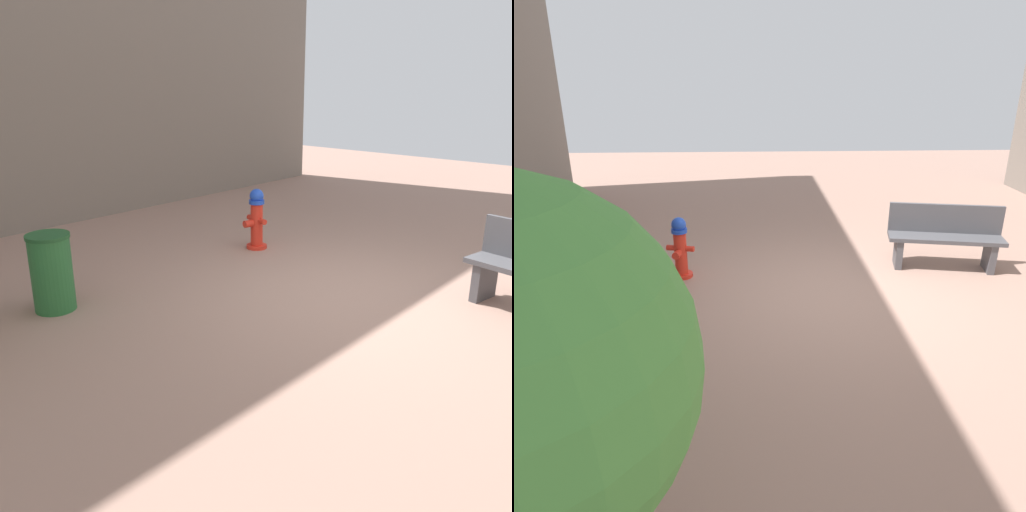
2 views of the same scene
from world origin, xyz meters
TOP-DOWN VIEW (x-y plane):
  - ground_plane at (0.00, 0.00)m, footprint 23.40×23.40m
  - fire_hydrant at (2.11, -0.70)m, footprint 0.41×0.38m
  - trash_bin at (2.24, 2.48)m, footprint 0.46×0.46m

SIDE VIEW (x-z plane):
  - ground_plane at x=0.00m, z-range 0.00..0.00m
  - trash_bin at x=2.24m, z-range 0.00..0.87m
  - fire_hydrant at x=2.11m, z-range 0.00..0.90m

